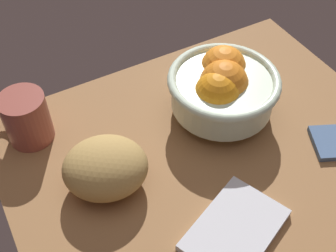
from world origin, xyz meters
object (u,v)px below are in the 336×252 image
Objects in this scene: napkin_spare at (235,230)px; mug at (25,117)px; fruit_bowl at (223,87)px; bread_loaf at (105,168)px.

mug is at bearing 122.08° from napkin_spare.
fruit_bowl is at bearing 61.71° from napkin_spare.
fruit_bowl reaches higher than mug.
fruit_bowl is 1.77× the size of mug.
fruit_bowl reaches higher than napkin_spare.
bread_loaf is 1.20× the size of mug.
fruit_bowl is 1.29× the size of napkin_spare.
napkin_spare is 1.37× the size of mug.
bread_loaf is at bearing -168.89° from fruit_bowl.
fruit_bowl is 1.48× the size of bread_loaf.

